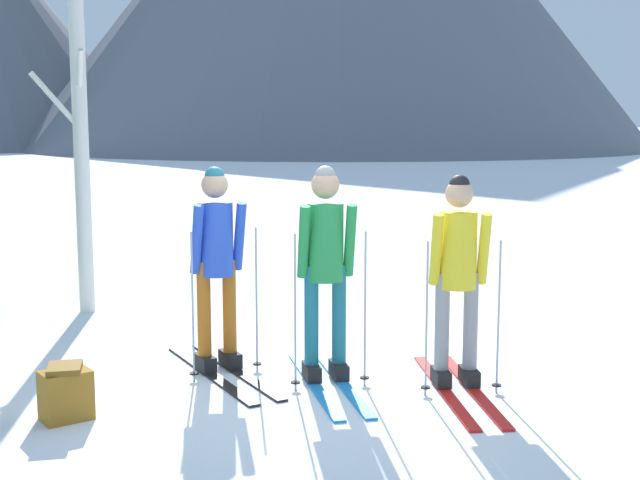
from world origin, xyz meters
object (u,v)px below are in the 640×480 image
Objects in this scene: skier_in_blue at (217,262)px; birch_tree_tall at (80,122)px; skier_in_green at (325,262)px; backpack_on_snow_front at (66,393)px; skier_in_yellow at (457,271)px.

skier_in_blue is 0.44× the size of birch_tree_tall.
skier_in_green reaches higher than backpack_on_snow_front.
skier_in_yellow is at bearing -20.00° from skier_in_green.
skier_in_blue is 4.52× the size of backpack_on_snow_front.
skier_in_blue is at bearing 151.70° from skier_in_green.
skier_in_yellow is (0.94, -0.34, -0.04)m from skier_in_green.
skier_in_yellow reaches higher than backpack_on_snow_front.
skier_in_yellow is 4.47m from birch_tree_tall.
skier_in_green is at bearing 14.95° from backpack_on_snow_front.
birch_tree_tall is at bearing 132.53° from skier_in_yellow.
skier_in_blue reaches higher than skier_in_yellow.
skier_in_yellow is at bearing 3.31° from backpack_on_snow_front.
backpack_on_snow_front is (-1.11, -0.94, -0.71)m from skier_in_blue.
birch_tree_tall is (-1.99, 2.85, 1.06)m from skier_in_green.
skier_in_blue is 0.90m from skier_in_green.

